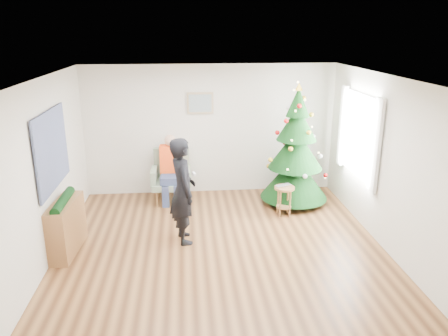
{
  "coord_description": "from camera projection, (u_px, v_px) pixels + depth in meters",
  "views": [
    {
      "loc": [
        -0.51,
        -6.06,
        3.24
      ],
      "look_at": [
        0.1,
        0.6,
        1.1
      ],
      "focal_mm": 35.0,
      "sensor_mm": 36.0,
      "label": 1
    }
  ],
  "objects": [
    {
      "name": "seated_person",
      "position": [
        171.0,
        168.0,
        8.42
      ],
      "size": [
        0.42,
        0.61,
        1.31
      ],
      "rotation": [
        0.0,
        0.0,
        -0.03
      ],
      "color": "navy",
      "rests_on": "armchair"
    },
    {
      "name": "stool",
      "position": [
        284.0,
        201.0,
        7.87
      ],
      "size": [
        0.36,
        0.36,
        0.54
      ],
      "rotation": [
        0.0,
        0.0,
        0.04
      ],
      "color": "brown",
      "rests_on": "floor"
    },
    {
      "name": "console",
      "position": [
        66.0,
        227.0,
        6.55
      ],
      "size": [
        0.37,
        1.02,
        0.8
      ],
      "primitive_type": "cube",
      "rotation": [
        0.0,
        0.0,
        -0.08
      ],
      "color": "brown",
      "rests_on": "floor"
    },
    {
      "name": "window_panel",
      "position": [
        359.0,
        135.0,
        7.49
      ],
      "size": [
        0.04,
        1.3,
        1.4
      ],
      "primitive_type": "cube",
      "color": "white",
      "rests_on": "wall_right"
    },
    {
      "name": "laptop",
      "position": [
        285.0,
        186.0,
        7.79
      ],
      "size": [
        0.35,
        0.29,
        0.02
      ],
      "primitive_type": "imported",
      "rotation": [
        0.0,
        0.0,
        0.39
      ],
      "color": "silver",
      "rests_on": "stool"
    },
    {
      "name": "game_controller",
      "position": [
        194.0,
        174.0,
        6.66
      ],
      "size": [
        0.06,
        0.13,
        0.04
      ],
      "primitive_type": "cube",
      "rotation": [
        0.0,
        0.0,
        0.21
      ],
      "color": "white",
      "rests_on": "standing_man"
    },
    {
      "name": "wall_back",
      "position": [
        210.0,
        130.0,
        8.76
      ],
      "size": [
        5.0,
        0.0,
        5.0
      ],
      "primitive_type": "plane",
      "rotation": [
        1.57,
        0.0,
        0.0
      ],
      "color": "silver",
      "rests_on": "floor"
    },
    {
      "name": "curtains",
      "position": [
        358.0,
        135.0,
        7.48
      ],
      "size": [
        0.05,
        1.75,
        1.5
      ],
      "color": "white",
      "rests_on": "wall_right"
    },
    {
      "name": "framed_picture",
      "position": [
        200.0,
        103.0,
        8.54
      ],
      "size": [
        0.52,
        0.05,
        0.42
      ],
      "color": "tan",
      "rests_on": "wall_back"
    },
    {
      "name": "standing_man",
      "position": [
        183.0,
        191.0,
        6.76
      ],
      "size": [
        0.52,
        0.69,
        1.69
      ],
      "primitive_type": "imported",
      "rotation": [
        0.0,
        0.0,
        1.78
      ],
      "color": "black",
      "rests_on": "floor"
    },
    {
      "name": "garland",
      "position": [
        63.0,
        201.0,
        6.42
      ],
      "size": [
        0.14,
        0.9,
        0.14
      ],
      "primitive_type": "cylinder",
      "rotation": [
        1.57,
        0.0,
        0.0
      ],
      "color": "black",
      "rests_on": "console"
    },
    {
      "name": "ceiling",
      "position": [
        221.0,
        78.0,
        5.99
      ],
      "size": [
        5.0,
        5.0,
        0.0
      ],
      "primitive_type": "plane",
      "rotation": [
        3.14,
        0.0,
        0.0
      ],
      "color": "white",
      "rests_on": "wall_back"
    },
    {
      "name": "armchair",
      "position": [
        172.0,
        182.0,
        8.56
      ],
      "size": [
        0.77,
        0.7,
        1.0
      ],
      "rotation": [
        0.0,
        0.0,
        -0.03
      ],
      "color": "gray",
      "rests_on": "floor"
    },
    {
      "name": "wall_front",
      "position": [
        244.0,
        250.0,
        4.02
      ],
      "size": [
        5.0,
        0.0,
        5.0
      ],
      "primitive_type": "plane",
      "rotation": [
        -1.57,
        0.0,
        0.0
      ],
      "color": "silver",
      "rests_on": "floor"
    },
    {
      "name": "wall_right",
      "position": [
        385.0,
        163.0,
        6.6
      ],
      "size": [
        0.0,
        5.0,
        5.0
      ],
      "primitive_type": "plane",
      "rotation": [
        1.57,
        0.0,
        -1.57
      ],
      "color": "silver",
      "rests_on": "floor"
    },
    {
      "name": "wall_left",
      "position": [
        45.0,
        172.0,
        6.17
      ],
      "size": [
        0.0,
        5.0,
        5.0
      ],
      "primitive_type": "plane",
      "rotation": [
        1.57,
        0.0,
        1.57
      ],
      "color": "silver",
      "rests_on": "floor"
    },
    {
      "name": "floor",
      "position": [
        221.0,
        247.0,
        6.78
      ],
      "size": [
        5.0,
        5.0,
        0.0
      ],
      "primitive_type": "plane",
      "color": "brown",
      "rests_on": "ground"
    },
    {
      "name": "christmas_tree",
      "position": [
        296.0,
        151.0,
        8.21
      ],
      "size": [
        1.28,
        1.28,
        2.32
      ],
      "rotation": [
        0.0,
        0.0,
        -0.25
      ],
      "color": "#3F2816",
      "rests_on": "floor"
    },
    {
      "name": "tapestry",
      "position": [
        52.0,
        150.0,
        6.38
      ],
      "size": [
        0.03,
        1.5,
        1.15
      ],
      "primitive_type": "cube",
      "color": "black",
      "rests_on": "wall_left"
    }
  ]
}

